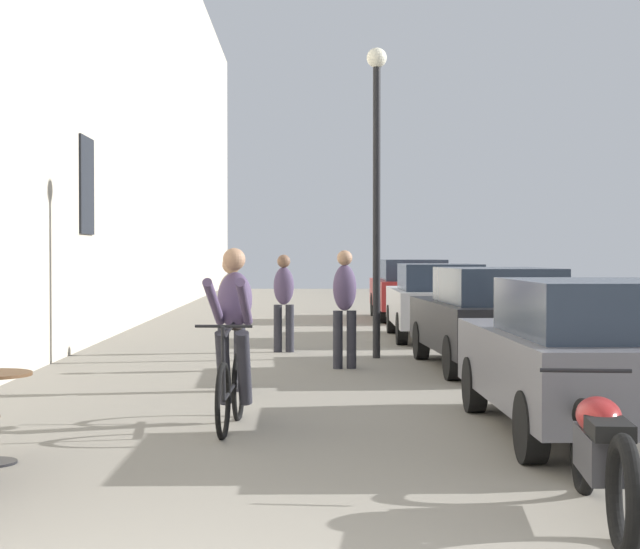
{
  "coord_description": "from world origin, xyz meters",
  "views": [
    {
      "loc": [
        0.58,
        -4.57,
        1.66
      ],
      "look_at": [
        0.94,
        16.17,
        1.23
      ],
      "focal_mm": 58.18,
      "sensor_mm": 36.0,
      "label": 1
    }
  ],
  "objects_px": {
    "pedestrian_far": "(284,297)",
    "parked_motorcycle": "(602,453)",
    "cyclist_on_bicycle": "(233,342)",
    "parked_car_fourth": "(411,288)",
    "pedestrian_near": "(231,315)",
    "street_lamp": "(377,162)",
    "parked_car_second": "(491,317)",
    "parked_car_third": "(437,300)",
    "pedestrian_mid": "(345,302)",
    "parked_car_nearest": "(585,355)"
  },
  "relations": [
    {
      "from": "pedestrian_far",
      "to": "parked_motorcycle",
      "type": "distance_m",
      "value": 11.14
    },
    {
      "from": "cyclist_on_bicycle",
      "to": "parked_car_fourth",
      "type": "bearing_deg",
      "value": 78.0
    },
    {
      "from": "cyclist_on_bicycle",
      "to": "parked_car_fourth",
      "type": "relative_size",
      "value": 0.41
    },
    {
      "from": "pedestrian_far",
      "to": "pedestrian_near",
      "type": "bearing_deg",
      "value": -96.29
    },
    {
      "from": "street_lamp",
      "to": "parked_car_second",
      "type": "height_order",
      "value": "street_lamp"
    },
    {
      "from": "pedestrian_far",
      "to": "parked_car_third",
      "type": "xyz_separation_m",
      "value": [
        2.91,
        2.58,
        -0.16
      ]
    },
    {
      "from": "parked_car_fourth",
      "to": "cyclist_on_bicycle",
      "type": "bearing_deg",
      "value": -102.0
    },
    {
      "from": "pedestrian_near",
      "to": "pedestrian_mid",
      "type": "height_order",
      "value": "pedestrian_mid"
    },
    {
      "from": "parked_car_nearest",
      "to": "parked_car_second",
      "type": "distance_m",
      "value": 5.41
    },
    {
      "from": "pedestrian_near",
      "to": "pedestrian_mid",
      "type": "distance_m",
      "value": 2.82
    },
    {
      "from": "parked_car_second",
      "to": "parked_motorcycle",
      "type": "height_order",
      "value": "parked_car_second"
    },
    {
      "from": "parked_car_nearest",
      "to": "parked_car_fourth",
      "type": "distance_m",
      "value": 16.53
    },
    {
      "from": "cyclist_on_bicycle",
      "to": "parked_car_nearest",
      "type": "relative_size",
      "value": 0.44
    },
    {
      "from": "cyclist_on_bicycle",
      "to": "pedestrian_near",
      "type": "height_order",
      "value": "cyclist_on_bicycle"
    },
    {
      "from": "pedestrian_far",
      "to": "parked_car_nearest",
      "type": "xyz_separation_m",
      "value": [
        2.86,
        -8.05,
        -0.18
      ]
    },
    {
      "from": "pedestrian_near",
      "to": "pedestrian_mid",
      "type": "relative_size",
      "value": 0.96
    },
    {
      "from": "pedestrian_near",
      "to": "pedestrian_far",
      "type": "distance_m",
      "value": 4.95
    },
    {
      "from": "parked_car_fourth",
      "to": "parked_motorcycle",
      "type": "relative_size",
      "value": 1.98
    },
    {
      "from": "parked_motorcycle",
      "to": "street_lamp",
      "type": "bearing_deg",
      "value": 94.04
    },
    {
      "from": "pedestrian_near",
      "to": "parked_car_third",
      "type": "height_order",
      "value": "pedestrian_near"
    },
    {
      "from": "parked_car_second",
      "to": "parked_car_third",
      "type": "relative_size",
      "value": 1.01
    },
    {
      "from": "parked_motorcycle",
      "to": "pedestrian_mid",
      "type": "bearing_deg",
      "value": 98.57
    },
    {
      "from": "pedestrian_near",
      "to": "parked_car_second",
      "type": "xyz_separation_m",
      "value": [
        3.54,
        2.27,
        -0.16
      ]
    },
    {
      "from": "cyclist_on_bicycle",
      "to": "street_lamp",
      "type": "relative_size",
      "value": 0.36
    },
    {
      "from": "pedestrian_near",
      "to": "parked_car_third",
      "type": "relative_size",
      "value": 0.39
    },
    {
      "from": "parked_car_fourth",
      "to": "parked_motorcycle",
      "type": "distance_m",
      "value": 19.41
    },
    {
      "from": "pedestrian_mid",
      "to": "cyclist_on_bicycle",
      "type": "bearing_deg",
      "value": -104.55
    },
    {
      "from": "parked_car_nearest",
      "to": "parked_car_second",
      "type": "height_order",
      "value": "parked_car_second"
    },
    {
      "from": "pedestrian_mid",
      "to": "parked_car_fourth",
      "type": "distance_m",
      "value": 11.18
    },
    {
      "from": "parked_car_nearest",
      "to": "parked_motorcycle",
      "type": "bearing_deg",
      "value": -103.34
    },
    {
      "from": "parked_car_second",
      "to": "parked_car_third",
      "type": "xyz_separation_m",
      "value": [
        -0.09,
        5.23,
        0.0
      ]
    },
    {
      "from": "street_lamp",
      "to": "parked_car_nearest",
      "type": "height_order",
      "value": "street_lamp"
    },
    {
      "from": "pedestrian_far",
      "to": "parked_motorcycle",
      "type": "height_order",
      "value": "pedestrian_far"
    },
    {
      "from": "pedestrian_mid",
      "to": "pedestrian_far",
      "type": "relative_size",
      "value": 1.04
    },
    {
      "from": "pedestrian_near",
      "to": "parked_car_fourth",
      "type": "xyz_separation_m",
      "value": [
        3.56,
        13.39,
        -0.14
      ]
    },
    {
      "from": "parked_car_second",
      "to": "pedestrian_mid",
      "type": "bearing_deg",
      "value": 175.93
    },
    {
      "from": "cyclist_on_bicycle",
      "to": "parked_car_nearest",
      "type": "height_order",
      "value": "cyclist_on_bicycle"
    },
    {
      "from": "pedestrian_near",
      "to": "parked_motorcycle",
      "type": "xyz_separation_m",
      "value": [
        2.73,
        -5.99,
        -0.51
      ]
    },
    {
      "from": "street_lamp",
      "to": "parked_car_third",
      "type": "relative_size",
      "value": 1.19
    },
    {
      "from": "street_lamp",
      "to": "parked_car_third",
      "type": "bearing_deg",
      "value": 68.24
    },
    {
      "from": "pedestrian_far",
      "to": "pedestrian_mid",
      "type": "bearing_deg",
      "value": -69.81
    },
    {
      "from": "pedestrian_near",
      "to": "pedestrian_far",
      "type": "xyz_separation_m",
      "value": [
        0.54,
        4.92,
        0.0
      ]
    },
    {
      "from": "street_lamp",
      "to": "parked_car_second",
      "type": "distance_m",
      "value": 3.25
    },
    {
      "from": "parked_car_second",
      "to": "parked_car_fourth",
      "type": "xyz_separation_m",
      "value": [
        0.02,
        11.13,
        0.03
      ]
    },
    {
      "from": "cyclist_on_bicycle",
      "to": "parked_car_third",
      "type": "bearing_deg",
      "value": 71.89
    },
    {
      "from": "parked_car_nearest",
      "to": "parked_car_third",
      "type": "relative_size",
      "value": 0.97
    },
    {
      "from": "pedestrian_mid",
      "to": "parked_car_nearest",
      "type": "relative_size",
      "value": 0.42
    },
    {
      "from": "parked_motorcycle",
      "to": "parked_car_nearest",
      "type": "bearing_deg",
      "value": 76.66
    },
    {
      "from": "pedestrian_near",
      "to": "pedestrian_far",
      "type": "bearing_deg",
      "value": 83.71
    },
    {
      "from": "parked_car_third",
      "to": "parked_motorcycle",
      "type": "xyz_separation_m",
      "value": [
        -0.73,
        -13.49,
        -0.35
      ]
    }
  ]
}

